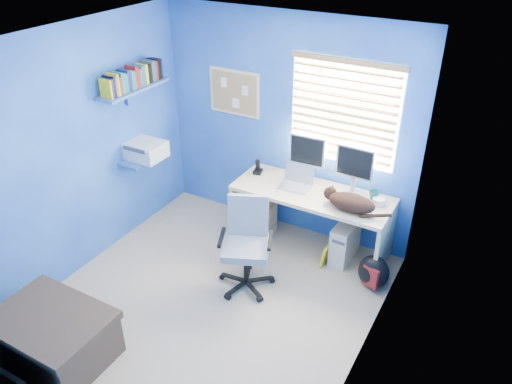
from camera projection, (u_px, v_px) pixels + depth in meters
The scene contains 23 objects.
floor at pixel (211, 300), 4.93m from camera, with size 3.00×3.20×0.00m, color tan.
ceiling at pixel (195, 44), 3.67m from camera, with size 3.00×3.20×0.00m, color white.
wall_back at pixel (286, 128), 5.51m from camera, with size 3.00×0.01×2.50m, color #2041B1.
wall_front at pixel (58, 303), 3.09m from camera, with size 3.00×0.01×2.50m, color #2041B1.
wall_left at pixel (79, 154), 4.94m from camera, with size 0.01×3.20×2.50m, color #2041B1.
wall_right at pixel (373, 240), 3.67m from camera, with size 0.01×3.20×2.50m, color #2041B1.
desk at pixel (310, 221), 5.48m from camera, with size 1.70×0.65×0.74m, color beige.
laptop at pixel (295, 178), 5.33m from camera, with size 0.33×0.26×0.22m, color silver.
monitor_left at pixel (307, 158), 5.39m from camera, with size 0.40×0.12×0.54m, color silver.
monitor_right at pixel (355, 170), 5.14m from camera, with size 0.40×0.12×0.54m, color silver.
phone at pixel (258, 166), 5.63m from camera, with size 0.09×0.11×0.17m, color black.
mug at pixel (374, 195), 5.14m from camera, with size 0.10×0.09×0.10m, color #166A63.
cd_spindle at pixel (379, 201), 5.07m from camera, with size 0.13×0.13×0.07m, color silver.
cat at pixel (352, 203), 4.94m from camera, with size 0.48×0.25×0.17m, color black.
tower_pc at pixel (345, 242), 5.39m from camera, with size 0.19×0.44×0.45m, color beige.
drawer_boxes at pixel (258, 218), 5.83m from camera, with size 0.35×0.28×0.41m, color tan.
yellow_book at pixel (325, 256), 5.35m from camera, with size 0.03×0.17×0.24m, color yellow.
backpack at pixel (374, 272), 5.02m from camera, with size 0.32×0.24×0.37m, color black.
bed_corner at pixel (54, 336), 4.22m from camera, with size 0.94×0.67×0.45m, color #483428.
office_chair at pixel (247, 255), 4.98m from camera, with size 0.72×0.72×0.94m.
window_blinds at pixel (343, 113), 5.06m from camera, with size 1.15×0.05×1.10m.
corkboard at pixel (234, 93), 5.62m from camera, with size 0.64×0.02×0.52m.
wall_shelves at pixel (138, 115), 5.35m from camera, with size 0.42×0.90×1.05m.
Camera 1 is at (2.21, -3.03, 3.40)m, focal length 35.00 mm.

